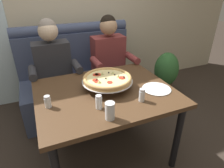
{
  "coord_description": "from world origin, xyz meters",
  "views": [
    {
      "loc": [
        -0.53,
        -1.4,
        1.59
      ],
      "look_at": [
        0.04,
        -0.05,
        0.83
      ],
      "focal_mm": 30.94,
      "sensor_mm": 36.0,
      "label": 1
    }
  ],
  "objects": [
    {
      "name": "shaker_parmesan",
      "position": [
        -0.5,
        -0.06,
        0.78
      ],
      "size": [
        0.05,
        0.05,
        0.1
      ],
      "color": "white",
      "rests_on": "dining_table"
    },
    {
      "name": "drinking_glass",
      "position": [
        -0.11,
        -0.38,
        0.8
      ],
      "size": [
        0.07,
        0.07,
        0.13
      ],
      "color": "silver",
      "rests_on": "dining_table"
    },
    {
      "name": "booth_bench",
      "position": [
        0.0,
        0.95,
        0.4
      ],
      "size": [
        1.54,
        0.78,
        1.13
      ],
      "color": "#424C6B",
      "rests_on": "ground_plane"
    },
    {
      "name": "plate_near_left",
      "position": [
        0.44,
        -0.15,
        0.75
      ],
      "size": [
        0.26,
        0.26,
        0.02
      ],
      "color": "white",
      "rests_on": "dining_table"
    },
    {
      "name": "pizza",
      "position": [
        0.04,
        0.05,
        0.83
      ],
      "size": [
        0.46,
        0.46,
        0.12
      ],
      "color": "silver",
      "rests_on": "dining_table"
    },
    {
      "name": "shaker_oregano",
      "position": [
        -0.14,
        -0.23,
        0.79
      ],
      "size": [
        0.05,
        0.05,
        0.11
      ],
      "color": "white",
      "rests_on": "dining_table"
    },
    {
      "name": "dining_table",
      "position": [
        0.0,
        0.0,
        0.66
      ],
      "size": [
        1.2,
        0.97,
        0.74
      ],
      "color": "#4C331E",
      "rests_on": "ground_plane"
    },
    {
      "name": "ground_plane",
      "position": [
        0.0,
        0.0,
        0.0
      ],
      "size": [
        16.0,
        16.0,
        0.0
      ],
      "primitive_type": "plane",
      "color": "#382D26"
    },
    {
      "name": "diner_left",
      "position": [
        -0.35,
        0.69,
        0.71
      ],
      "size": [
        0.54,
        0.64,
        1.27
      ],
      "color": "#2D3342",
      "rests_on": "ground_plane"
    },
    {
      "name": "diner_right",
      "position": [
        0.35,
        0.69,
        0.71
      ],
      "size": [
        0.54,
        0.64,
        1.27
      ],
      "color": "#2D3342",
      "rests_on": "ground_plane"
    },
    {
      "name": "potted_plant",
      "position": [
        1.28,
        0.76,
        0.39
      ],
      "size": [
        0.36,
        0.36,
        0.7
      ],
      "color": "brown",
      "rests_on": "ground_plane"
    },
    {
      "name": "shaker_pepper_flakes",
      "position": [
        0.21,
        -0.27,
        0.79
      ],
      "size": [
        0.05,
        0.05,
        0.11
      ],
      "color": "white",
      "rests_on": "dining_table"
    }
  ]
}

